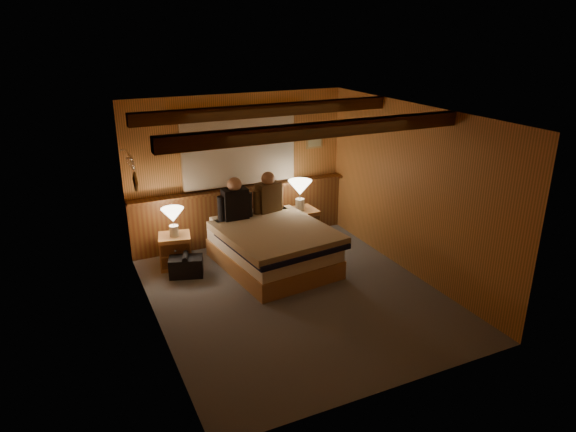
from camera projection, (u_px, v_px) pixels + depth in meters
floor at (295, 294)px, 6.84m from camera, size 4.20×4.20×0.00m
ceiling at (296, 113)px, 6.00m from camera, size 4.20×4.20×0.00m
wall_back at (239, 170)px, 8.20m from camera, size 3.60×0.00×3.60m
wall_left at (151, 233)px, 5.70m from camera, size 0.00×4.20×4.20m
wall_right at (412, 191)px, 7.13m from camera, size 0.00×4.20×4.20m
wall_front at (397, 281)px, 4.63m from camera, size 3.60×0.00×3.60m
wainscot at (241, 213)px, 8.39m from camera, size 3.60×0.23×0.94m
curtain_window at (240, 151)px, 8.03m from camera, size 2.18×0.09×1.11m
ceiling_beams at (291, 119)px, 6.16m from camera, size 3.60×1.65×0.16m
coat_rail at (130, 160)px, 6.91m from camera, size 0.05×0.55×0.24m
framed_print at (314, 141)px, 8.59m from camera, size 0.30×0.04×0.25m
bed at (273, 246)px, 7.51m from camera, size 1.63×1.99×0.63m
nightstand_left at (175, 251)px, 7.55m from camera, size 0.53×0.49×0.50m
nightstand_right at (301, 226)px, 8.42m from camera, size 0.52×0.47×0.56m
lamp_left at (173, 217)px, 7.34m from camera, size 0.33×0.33×0.43m
lamp_right at (300, 190)px, 8.19m from camera, size 0.38×0.38×0.50m
person_left at (235, 202)px, 7.66m from camera, size 0.55×0.22×0.67m
person_right at (268, 195)px, 7.97m from camera, size 0.54×0.28×0.66m
duffel_bag at (186, 266)px, 7.30m from camera, size 0.53×0.41×0.34m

